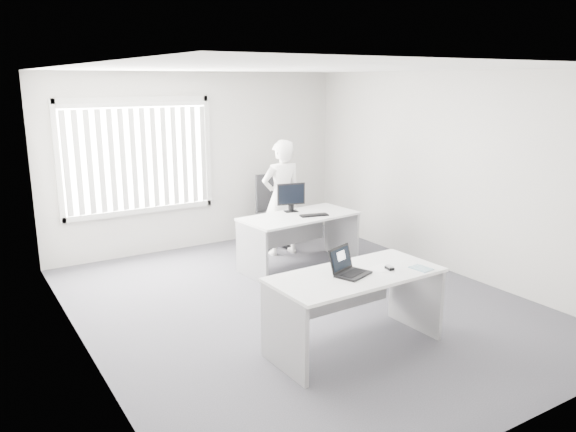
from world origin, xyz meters
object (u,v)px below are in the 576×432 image
desk_far (299,230)px  person (282,198)px  laptop (353,262)px  monitor (291,198)px  desk_near (355,294)px  office_chair (274,224)px

desk_far → person: (0.11, 0.67, 0.34)m
laptop → monitor: 2.91m
person → laptop: size_ratio=5.21×
desk_near → desk_far: desk_near is taller
desk_far → person: bearing=75.1°
desk_far → person: person is taller
person → monitor: (-0.10, -0.43, 0.09)m
desk_near → desk_far: 2.62m
desk_near → monitor: (0.93, 2.70, 0.41)m
desk_near → person: person is taller
desk_near → person: (1.03, 3.12, 0.32)m
office_chair → person: (-0.15, -0.48, 0.54)m
monitor → desk_far: bearing=-81.2°
desk_near → person: 3.31m
desk_far → laptop: laptop is taller
desk_far → laptop: bearing=-116.9°
office_chair → laptop: bearing=-102.1°
laptop → desk_far: bearing=48.6°
person → monitor: person is taller
office_chair → person: 0.74m
person → monitor: bearing=81.3°
office_chair → monitor: monitor is taller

